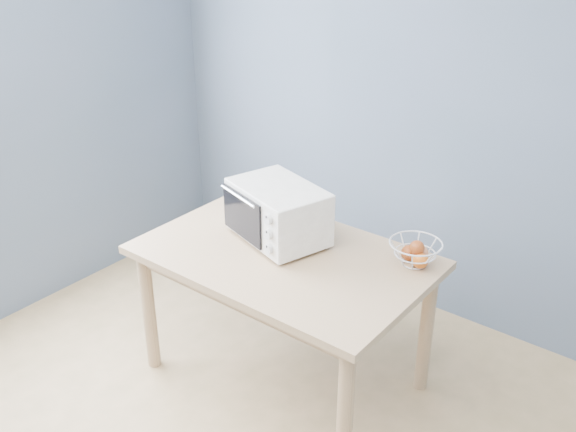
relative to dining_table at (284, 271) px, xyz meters
The scene contains 4 objects.
room 1.37m from the dining_table, 74.72° to the right, with size 4.01×4.51×2.61m.
dining_table is the anchor object (origin of this frame).
toaster_oven 0.31m from the dining_table, 142.10° to the left, with size 0.57×0.47×0.29m.
fruit_basket 0.65m from the dining_table, 28.94° to the left, with size 0.32×0.32×0.13m.
Camera 1 is at (1.38, -0.98, 2.30)m, focal length 40.00 mm.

